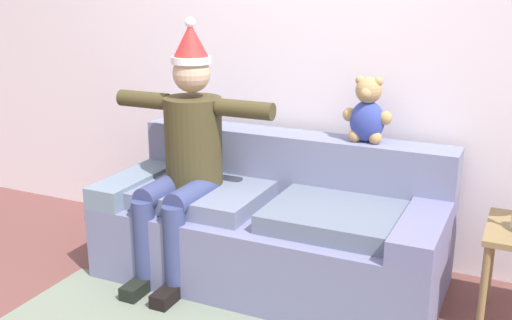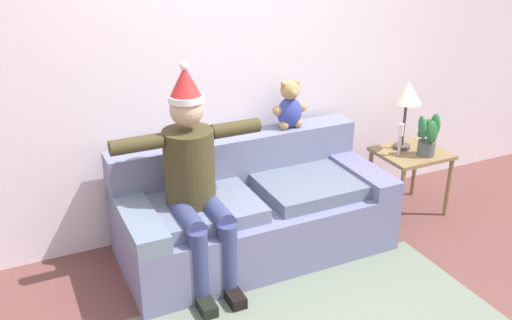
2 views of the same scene
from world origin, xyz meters
name	(u,v)px [view 1 (image 1 of 2)]	position (x,y,z in m)	size (l,w,h in m)	color
back_wall	(310,40)	(0.00, 1.55, 1.35)	(7.00, 0.10, 2.70)	white
couch	(274,225)	(0.00, 1.02, 0.32)	(1.97, 0.91, 0.81)	slate
person_seated	(185,150)	(-0.50, 0.85, 0.76)	(1.02, 0.77, 1.51)	#433A20
teddy_bear	(367,113)	(0.45, 1.30, 0.98)	(0.29, 0.17, 0.38)	#33439D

